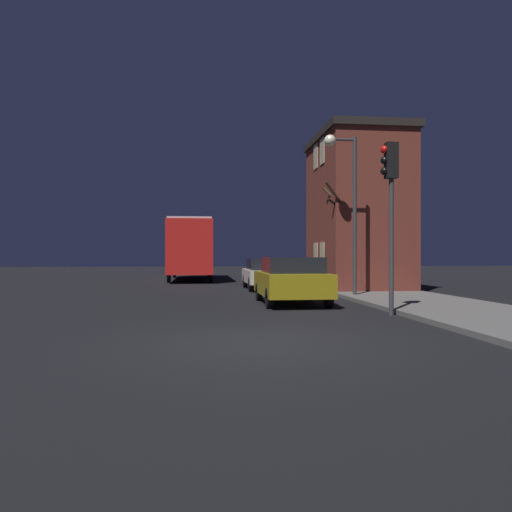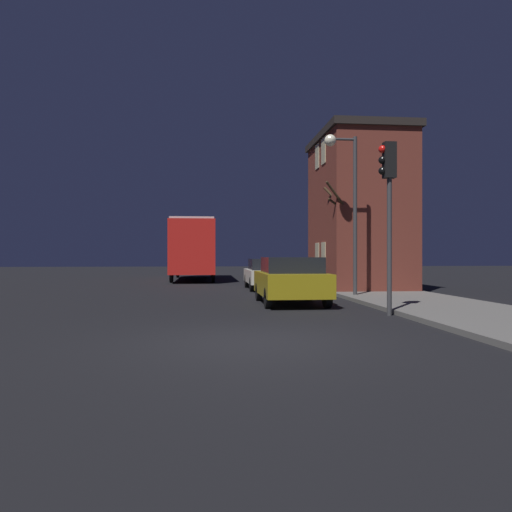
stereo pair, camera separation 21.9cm
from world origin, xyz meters
name	(u,v)px [view 1 (the left image)]	position (x,y,z in m)	size (l,w,h in m)	color
ground_plane	(260,341)	(0.00, 0.00, 0.00)	(120.00, 120.00, 0.00)	black
brick_building	(357,210)	(5.83, 12.54, 3.49)	(3.64, 5.55, 6.71)	brown
streetlamp	(345,184)	(4.07, 8.50, 4.04)	(1.18, 0.42, 5.66)	#38383A
traffic_light	(390,191)	(3.70, 3.34, 3.11)	(0.43, 0.24, 4.34)	#38383A
bare_tree	(348,236)	(4.68, 10.14, 2.27)	(2.12, 1.46, 4.19)	#382819
bus	(191,245)	(-1.59, 22.48, 2.13)	(2.52, 9.76, 3.58)	red
car_near_lane	(291,280)	(1.78, 6.51, 0.76)	(1.90, 3.83, 1.45)	olive
car_mid_lane	(266,273)	(1.89, 13.21, 0.72)	(1.81, 4.05, 1.36)	beige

